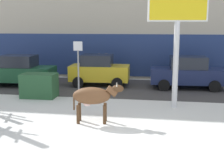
{
  "coord_description": "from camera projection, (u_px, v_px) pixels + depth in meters",
  "views": [
    {
      "loc": [
        1.78,
        -9.45,
        3.6
      ],
      "look_at": [
        -0.42,
        3.39,
        1.1
      ],
      "focal_mm": 49.5,
      "sensor_mm": 36.0,
      "label": 1
    }
  ],
  "objects": [
    {
      "name": "ground_plane",
      "position": [
        107.0,
        136.0,
        10.12
      ],
      "size": [
        120.0,
        120.0,
        0.0
      ],
      "primitive_type": "plane",
      "color": "white"
    },
    {
      "name": "road_strip",
      "position": [
        133.0,
        88.0,
        17.88
      ],
      "size": [
        60.0,
        5.6,
        0.01
      ],
      "primitive_type": "cube",
      "color": "#423F3F",
      "rests_on": "ground"
    },
    {
      "name": "cow_brown",
      "position": [
        94.0,
        97.0,
        11.42
      ],
      "size": [
        1.93,
        0.78,
        1.54
      ],
      "color": "brown",
      "rests_on": "ground"
    },
    {
      "name": "billboard",
      "position": [
        178.0,
        8.0,
        12.94
      ],
      "size": [
        2.52,
        0.64,
        5.56
      ],
      "color": "silver",
      "rests_on": "ground"
    },
    {
      "name": "car_darkgreen_sedan",
      "position": [
        19.0,
        71.0,
        18.39
      ],
      "size": [
        4.28,
        2.14,
        1.84
      ],
      "color": "#194C2D",
      "rests_on": "ground"
    },
    {
      "name": "car_yellow_hatchback",
      "position": [
        99.0,
        70.0,
        18.52
      ],
      "size": [
        3.58,
        2.06,
        1.86
      ],
      "color": "gold",
      "rests_on": "ground"
    },
    {
      "name": "car_navy_sedan",
      "position": [
        188.0,
        73.0,
        17.67
      ],
      "size": [
        4.28,
        2.14,
        1.84
      ],
      "color": "#19234C",
      "rests_on": "ground"
    },
    {
      "name": "pedestrian_near_billboard",
      "position": [
        99.0,
        65.0,
        21.1
      ],
      "size": [
        0.36,
        0.24,
        1.73
      ],
      "color": "#282833",
      "rests_on": "ground"
    },
    {
      "name": "pedestrian_by_cars",
      "position": [
        106.0,
        66.0,
        21.02
      ],
      "size": [
        0.36,
        0.24,
        1.73
      ],
      "color": "#282833",
      "rests_on": "ground"
    },
    {
      "name": "dumpster",
      "position": [
        39.0,
        86.0,
        15.53
      ],
      "size": [
        1.73,
        1.15,
        1.2
      ],
      "primitive_type": "cube",
      "rotation": [
        0.0,
        0.0,
        0.03
      ],
      "color": "#285633",
      "rests_on": "ground"
    },
    {
      "name": "street_sign",
      "position": [
        78.0,
        65.0,
        15.0
      ],
      "size": [
        0.44,
        0.08,
        2.82
      ],
      "color": "gray",
      "rests_on": "ground"
    }
  ]
}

